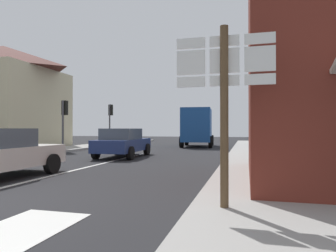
{
  "coord_description": "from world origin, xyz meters",
  "views": [
    {
      "loc": [
        5.84,
        -4.54,
        1.46
      ],
      "look_at": [
        2.05,
        9.98,
        1.6
      ],
      "focal_mm": 32.33,
      "sensor_mm": 36.0,
      "label": 1
    }
  ],
  "objects_px": {
    "route_sign_post": "(224,97)",
    "traffic_light_near_left": "(64,114)",
    "sedan_far": "(123,142)",
    "delivery_truck": "(197,126)",
    "traffic_light_far_left": "(110,115)"
  },
  "relations": [
    {
      "from": "sedan_far",
      "to": "traffic_light_far_left",
      "type": "relative_size",
      "value": 1.22
    },
    {
      "from": "sedan_far",
      "to": "traffic_light_far_left",
      "type": "distance_m",
      "value": 10.15
    },
    {
      "from": "sedan_far",
      "to": "delivery_truck",
      "type": "xyz_separation_m",
      "value": [
        2.3,
        9.86,
        0.89
      ]
    },
    {
      "from": "delivery_truck",
      "to": "sedan_far",
      "type": "bearing_deg",
      "value": -103.13
    },
    {
      "from": "sedan_far",
      "to": "delivery_truck",
      "type": "height_order",
      "value": "delivery_truck"
    },
    {
      "from": "route_sign_post",
      "to": "traffic_light_near_left",
      "type": "relative_size",
      "value": 0.99
    },
    {
      "from": "route_sign_post",
      "to": "traffic_light_far_left",
      "type": "xyz_separation_m",
      "value": [
        -10.66,
        17.99,
        0.57
      ]
    },
    {
      "from": "route_sign_post",
      "to": "traffic_light_near_left",
      "type": "height_order",
      "value": "traffic_light_near_left"
    },
    {
      "from": "sedan_far",
      "to": "traffic_light_far_left",
      "type": "bearing_deg",
      "value": 119.03
    },
    {
      "from": "sedan_far",
      "to": "traffic_light_near_left",
      "type": "relative_size",
      "value": 1.32
    },
    {
      "from": "sedan_far",
      "to": "route_sign_post",
      "type": "relative_size",
      "value": 1.33
    },
    {
      "from": "sedan_far",
      "to": "route_sign_post",
      "type": "xyz_separation_m",
      "value": [
        5.81,
        -9.26,
        1.24
      ]
    },
    {
      "from": "delivery_truck",
      "to": "route_sign_post",
      "type": "bearing_deg",
      "value": -79.6
    },
    {
      "from": "sedan_far",
      "to": "traffic_light_near_left",
      "type": "bearing_deg",
      "value": 156.1
    },
    {
      "from": "traffic_light_far_left",
      "to": "sedan_far",
      "type": "bearing_deg",
      "value": -60.97
    }
  ]
}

